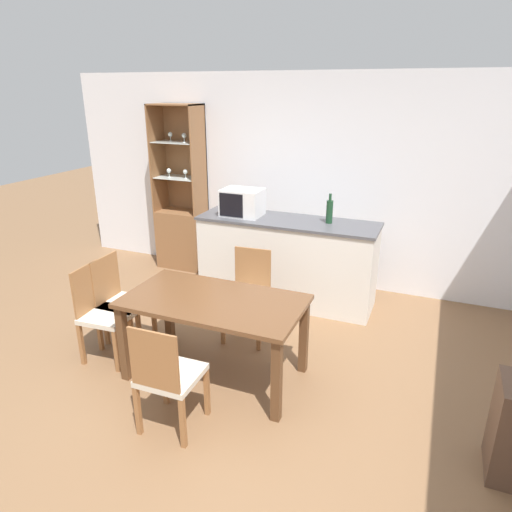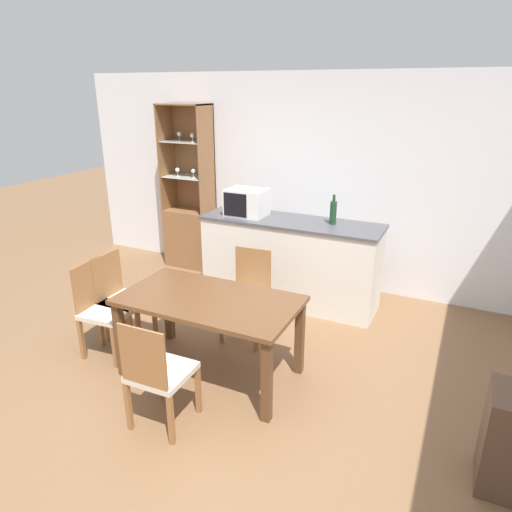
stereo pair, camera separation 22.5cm
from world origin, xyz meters
name	(u,v)px [view 2 (the right image)]	position (x,y,z in m)	size (l,w,h in m)	color
ground_plane	(215,394)	(0.00, 0.00, 0.00)	(18.00, 18.00, 0.00)	brown
wall_back	(321,183)	(0.00, 2.63, 1.27)	(6.80, 0.06, 2.55)	silver
kitchen_counter	(290,261)	(-0.10, 1.91, 0.49)	(2.03, 0.61, 0.98)	silver
display_cabinet	(190,223)	(-1.78, 2.41, 0.61)	(0.64, 0.39, 2.17)	brown
dining_table	(209,309)	(-0.17, 0.25, 0.63)	(1.49, 0.81, 0.73)	brown
dining_chair_side_left_near	(104,309)	(-1.23, 0.12, 0.45)	(0.43, 0.43, 0.89)	beige
dining_chair_side_left_far	(122,299)	(-1.24, 0.37, 0.45)	(0.41, 0.41, 0.89)	beige
dining_chair_head_near	(158,373)	(-0.17, -0.48, 0.45)	(0.41, 0.41, 0.89)	beige
dining_chair_head_far	(248,295)	(-0.18, 0.97, 0.45)	(0.43, 0.43, 0.89)	beige
microwave	(247,202)	(-0.64, 1.89, 1.13)	(0.45, 0.35, 0.30)	silver
wine_bottle	(333,212)	(0.36, 1.96, 1.11)	(0.07, 0.07, 0.32)	#193D23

